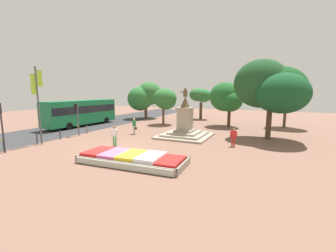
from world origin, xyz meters
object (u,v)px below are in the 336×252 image
object	(u,v)px
traffic_light_mid_block	(77,114)
statue_monument	(185,128)
city_bus	(81,111)
kerb_bollard_mid_a	(37,138)
banner_pole	(38,101)
pedestrian_with_handbag	(134,125)
flower_planter	(132,159)
kerb_bollard_north	(87,129)
traffic_light_near_crossing	(1,119)
pedestrian_crossing_plaza	(234,136)
pedestrian_near_planter	(114,135)
kerb_bollard_mid_b	(60,134)
kerb_bollard_south	(4,146)

from	to	relation	value
traffic_light_mid_block	statue_monument	bearing A→B (deg)	22.19
city_bus	kerb_bollard_mid_a	xyz separation A→B (m)	(4.55, -9.58, -1.44)
banner_pole	pedestrian_with_handbag	xyz separation A→B (m)	(4.79, 7.59, -2.82)
statue_monument	kerb_bollard_mid_a	distance (m)	13.81
statue_monument	banner_pole	bearing A→B (deg)	-140.74
flower_planter	kerb_bollard_north	xyz separation A→B (m)	(-10.61, 6.72, 0.14)
traffic_light_near_crossing	pedestrian_crossing_plaza	bearing A→B (deg)	31.39
statue_monument	pedestrian_crossing_plaza	distance (m)	5.58
flower_planter	pedestrian_near_planter	size ratio (longest dim) A/B	4.13
traffic_light_near_crossing	kerb_bollard_north	world-z (taller)	traffic_light_near_crossing
flower_planter	pedestrian_near_planter	distance (m)	5.10
traffic_light_near_crossing	pedestrian_crossing_plaza	size ratio (longest dim) A/B	2.38
traffic_light_near_crossing	city_bus	xyz separation A→B (m)	(-4.81, 12.44, -0.66)
pedestrian_near_planter	kerb_bollard_north	distance (m)	7.60
kerb_bollard_mid_a	kerb_bollard_north	bearing A→B (deg)	89.62
statue_monument	pedestrian_near_planter	bearing A→B (deg)	-122.09
flower_planter	kerb_bollard_mid_b	size ratio (longest dim) A/B	8.22
statue_monument	kerb_bollard_mid_a	size ratio (longest dim) A/B	4.94
statue_monument	banner_pole	size ratio (longest dim) A/B	0.75
banner_pole	kerb_bollard_mid_b	world-z (taller)	banner_pole
traffic_light_near_crossing	kerb_bollard_south	distance (m)	2.21
kerb_bollard_north	flower_planter	bearing A→B (deg)	-32.34
pedestrian_near_planter	kerb_bollard_north	xyz separation A→B (m)	(-6.70, 3.53, -0.59)
pedestrian_crossing_plaza	kerb_bollard_mid_a	distance (m)	17.28
flower_planter	pedestrian_with_handbag	size ratio (longest dim) A/B	4.15
pedestrian_crossing_plaza	kerb_bollard_north	distance (m)	15.92
statue_monument	pedestrian_crossing_plaza	size ratio (longest dim) A/B	3.15
kerb_bollard_mid_b	statue_monument	bearing A→B (deg)	30.30
pedestrian_crossing_plaza	kerb_bollard_mid_b	distance (m)	16.53
pedestrian_with_handbag	kerb_bollard_north	bearing A→B (deg)	-159.42
pedestrian_with_handbag	city_bus	bearing A→B (deg)	169.58
flower_planter	kerb_bollard_mid_b	world-z (taller)	kerb_bollard_mid_b
kerb_bollard_south	kerb_bollard_mid_b	xyz separation A→B (m)	(-0.04, 5.15, 0.04)
pedestrian_near_planter	banner_pole	bearing A→B (deg)	-161.45
kerb_bollard_mid_b	kerb_bollard_north	world-z (taller)	kerb_bollard_mid_b
statue_monument	city_bus	distance (m)	15.33
pedestrian_near_planter	kerb_bollard_south	world-z (taller)	pedestrian_near_planter
pedestrian_near_planter	kerb_bollard_mid_a	size ratio (longest dim) A/B	1.73
statue_monument	pedestrian_with_handbag	world-z (taller)	statue_monument
banner_pole	kerb_bollard_north	world-z (taller)	banner_pole
city_bus	kerb_bollard_south	distance (m)	13.21
traffic_light_near_crossing	kerb_bollard_mid_b	size ratio (longest dim) A/B	4.29
statue_monument	pedestrian_crossing_plaza	xyz separation A→B (m)	(5.21, -2.01, -0.03)
flower_planter	city_bus	size ratio (longest dim) A/B	0.69
traffic_light_near_crossing	kerb_bollard_north	distance (m)	9.03
flower_planter	kerb_bollard_mid_a	xyz separation A→B (m)	(-10.65, 0.83, 0.23)
city_bus	kerb_bollard_mid_b	xyz separation A→B (m)	(4.52, -7.15, -1.50)
kerb_bollard_mid_a	pedestrian_near_planter	bearing A→B (deg)	19.28
pedestrian_near_planter	kerb_bollard_mid_b	xyz separation A→B (m)	(-6.77, 0.06, -0.57)
pedestrian_with_handbag	pedestrian_crossing_plaza	bearing A→B (deg)	-5.83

